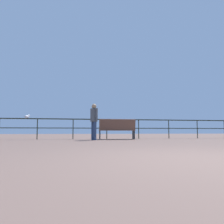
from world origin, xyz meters
The scene contains 5 objects.
ground_plane centered at (0.00, 0.00, 0.00)m, with size 60.00×60.00×0.00m, color brown.
pier_railing centered at (0.00, 8.25, 0.73)m, with size 23.53×0.05×1.00m.
bench_near_left centered at (0.38, 7.54, 0.51)m, with size 1.75×0.82×0.95m.
person_by_bench centered at (-0.80, 6.86, 0.91)m, with size 0.30×0.46×1.58m.
seagull_on_rail centered at (-3.83, 8.27, 1.08)m, with size 0.25×0.35×0.18m.
Camera 1 is at (-1.80, -2.56, 0.38)m, focal length 34.76 mm.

